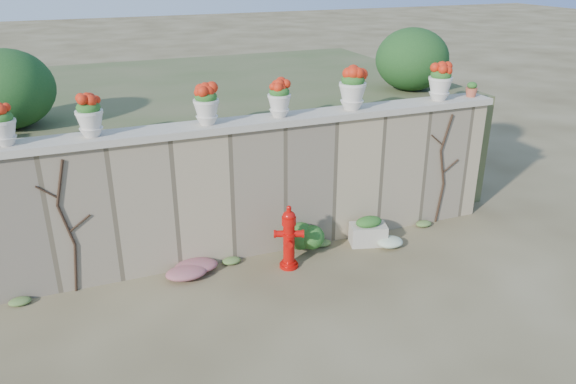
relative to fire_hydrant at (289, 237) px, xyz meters
name	(u,v)px	position (x,y,z in m)	size (l,w,h in m)	color
ground	(301,311)	(-0.27, -1.10, -0.50)	(80.00, 80.00, 0.00)	#4C3F26
stone_wall	(255,190)	(-0.27, 0.70, 0.50)	(8.00, 0.40, 2.00)	#9D8A69
wall_cap	(254,123)	(-0.27, 0.70, 1.55)	(8.10, 0.52, 0.10)	beige
raised_fill	(204,133)	(-0.27, 3.90, 0.50)	(9.00, 6.00, 2.00)	#384C23
back_shrub_left	(7,89)	(-3.47, 1.90, 2.05)	(1.30, 1.30, 1.10)	#143814
back_shrub_right	(412,59)	(3.13, 1.90, 2.05)	(1.30, 1.30, 1.10)	#143814
vine_left	(67,226)	(-2.94, 0.48, 0.50)	(0.60, 0.04, 1.91)	black
vine_right	(443,168)	(2.96, 0.48, 0.50)	(0.60, 0.04, 1.91)	black
fire_hydrant	(289,237)	(0.00, 0.00, 0.00)	(0.43, 0.30, 0.98)	#B80A07
planter_box	(368,231)	(1.44, 0.21, -0.28)	(0.63, 0.47, 0.47)	beige
green_shrub	(307,235)	(0.41, 0.26, -0.17)	(0.68, 0.62, 0.65)	#1E5119
magenta_clump	(191,268)	(-1.39, 0.30, -0.38)	(0.86, 0.57, 0.23)	#D12973
white_flowers	(388,241)	(1.68, 0.00, -0.39)	(0.57, 0.45, 0.20)	white
urn_pot_0	(2,125)	(-3.48, 0.70, 1.86)	(0.33, 0.33, 0.52)	beige
urn_pot_1	(89,116)	(-2.47, 0.70, 1.88)	(0.35, 0.35, 0.55)	beige
urn_pot_2	(206,105)	(-0.94, 0.70, 1.88)	(0.36, 0.36, 0.56)	beige
urn_pot_3	(279,99)	(0.13, 0.70, 1.87)	(0.34, 0.34, 0.53)	beige
urn_pot_4	(352,88)	(1.31, 0.70, 1.92)	(0.41, 0.41, 0.65)	beige
urn_pot_5	(440,82)	(2.89, 0.70, 1.90)	(0.38, 0.38, 0.60)	beige
terracotta_pot	(472,90)	(3.53, 0.70, 1.71)	(0.20, 0.20, 0.24)	#B75238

